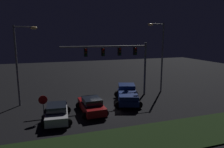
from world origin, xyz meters
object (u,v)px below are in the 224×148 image
(car_sedan, at_px, (57,112))
(street_lamp_left, at_px, (21,56))
(street_lamp_right, at_px, (160,50))
(stop_sign, at_px, (43,103))
(car_sedan_far, at_px, (91,105))
(pickup_truck, at_px, (127,94))
(traffic_signal_gantry, at_px, (120,55))

(car_sedan, bearing_deg, street_lamp_left, 34.81)
(street_lamp_right, bearing_deg, stop_sign, -160.43)
(car_sedan, height_order, stop_sign, stop_sign)
(car_sedan, xyz_separation_m, street_lamp_left, (-3.06, 5.33, 4.47))
(car_sedan_far, distance_m, street_lamp_left, 8.94)
(stop_sign, bearing_deg, car_sedan_far, 5.84)
(pickup_truck, relative_size, traffic_signal_gantry, 0.56)
(stop_sign, bearing_deg, pickup_truck, 14.59)
(pickup_truck, bearing_deg, street_lamp_right, -44.63)
(pickup_truck, height_order, street_lamp_right, street_lamp_right)
(car_sedan, xyz_separation_m, stop_sign, (-1.10, 0.42, 0.82))
(traffic_signal_gantry, height_order, stop_sign, traffic_signal_gantry)
(pickup_truck, height_order, stop_sign, stop_sign)
(traffic_signal_gantry, height_order, street_lamp_left, street_lamp_left)
(street_lamp_right, xyz_separation_m, stop_sign, (-14.47, -5.14, -3.95))
(street_lamp_left, xyz_separation_m, stop_sign, (1.96, -4.90, -3.65))
(car_sedan_far, distance_m, traffic_signal_gantry, 7.38)
(traffic_signal_gantry, distance_m, stop_sign, 10.45)
(pickup_truck, xyz_separation_m, stop_sign, (-8.84, -2.30, 0.56))
(car_sedan, height_order, car_sedan_far, same)
(car_sedan_far, distance_m, stop_sign, 4.46)
(traffic_signal_gantry, bearing_deg, street_lamp_right, 6.10)
(car_sedan, bearing_deg, car_sedan_far, -70.23)
(pickup_truck, relative_size, street_lamp_right, 0.65)
(street_lamp_right, bearing_deg, traffic_signal_gantry, -173.90)
(car_sedan_far, relative_size, street_lamp_left, 0.53)
(stop_sign, bearing_deg, traffic_signal_gantry, 27.36)
(car_sedan, bearing_deg, traffic_signal_gantry, -52.22)
(street_lamp_right, distance_m, stop_sign, 15.85)
(pickup_truck, distance_m, street_lamp_left, 11.88)
(street_lamp_left, bearing_deg, pickup_truck, -13.56)
(car_sedan, xyz_separation_m, car_sedan_far, (3.26, 0.87, 0.00))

